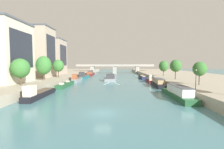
{
  "coord_description": "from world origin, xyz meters",
  "views": [
    {
      "loc": [
        2.21,
        -22.82,
        7.17
      ],
      "look_at": [
        0.0,
        39.13,
        3.01
      ],
      "focal_mm": 25.61,
      "sensor_mm": 36.0,
      "label": 1
    }
  ],
  "objects_px": {
    "moored_boat_left_downstream": "(92,73)",
    "moored_boat_left_second": "(39,93)",
    "moored_boat_left_midway": "(84,76)",
    "moored_boat_right_end": "(178,93)",
    "tree_left_nearest": "(58,66)",
    "moored_boat_left_upstream": "(77,79)",
    "tree_left_second": "(44,65)",
    "tree_right_past_mid": "(200,69)",
    "moored_boat_right_lone": "(150,80)",
    "moored_boat_left_far": "(90,74)",
    "moored_boat_right_gap_after": "(158,83)",
    "moored_boat_left_lone": "(65,85)",
    "lamppost_right_bank": "(196,79)",
    "barge_midriver": "(111,78)",
    "bridge_far": "(115,68)",
    "tree_left_midway": "(20,68)",
    "moored_boat_right_second": "(143,77)",
    "tree_right_second": "(164,66)",
    "tree_right_far": "(176,66)"
  },
  "relations": [
    {
      "from": "moored_boat_left_downstream",
      "to": "moored_boat_left_second",
      "type": "bearing_deg",
      "value": -89.77
    },
    {
      "from": "moored_boat_left_midway",
      "to": "moored_boat_right_end",
      "type": "bearing_deg",
      "value": -56.47
    },
    {
      "from": "tree_left_nearest",
      "to": "moored_boat_left_upstream",
      "type": "bearing_deg",
      "value": 17.51
    },
    {
      "from": "moored_boat_left_upstream",
      "to": "moored_boat_right_end",
      "type": "relative_size",
      "value": 0.75
    },
    {
      "from": "moored_boat_left_downstream",
      "to": "tree_left_second",
      "type": "xyz_separation_m",
      "value": [
        -6.58,
        -56.11,
        5.81
      ]
    },
    {
      "from": "tree_right_past_mid",
      "to": "moored_boat_right_lone",
      "type": "bearing_deg",
      "value": 108.45
    },
    {
      "from": "moored_boat_left_far",
      "to": "moored_boat_right_gap_after",
      "type": "bearing_deg",
      "value": -56.06
    },
    {
      "from": "moored_boat_left_lone",
      "to": "lamppost_right_bank",
      "type": "relative_size",
      "value": 3.44
    },
    {
      "from": "barge_midriver",
      "to": "moored_boat_left_lone",
      "type": "xyz_separation_m",
      "value": [
        -13.42,
        -22.63,
        -0.3
      ]
    },
    {
      "from": "moored_boat_left_far",
      "to": "moored_boat_right_end",
      "type": "relative_size",
      "value": 0.86
    },
    {
      "from": "lamppost_right_bank",
      "to": "bridge_far",
      "type": "bearing_deg",
      "value": 101.69
    },
    {
      "from": "barge_midriver",
      "to": "tree_left_midway",
      "type": "height_order",
      "value": "tree_left_midway"
    },
    {
      "from": "moored_boat_left_far",
      "to": "tree_right_past_mid",
      "type": "bearing_deg",
      "value": -55.74
    },
    {
      "from": "tree_right_past_mid",
      "to": "moored_boat_right_second",
      "type": "bearing_deg",
      "value": 102.56
    },
    {
      "from": "barge_midriver",
      "to": "moored_boat_right_gap_after",
      "type": "relative_size",
      "value": 1.89
    },
    {
      "from": "moored_boat_left_lone",
      "to": "tree_left_midway",
      "type": "bearing_deg",
      "value": -120.51
    },
    {
      "from": "tree_right_past_mid",
      "to": "lamppost_right_bank",
      "type": "bearing_deg",
      "value": -120.6
    },
    {
      "from": "moored_boat_left_downstream",
      "to": "moored_boat_right_gap_after",
      "type": "xyz_separation_m",
      "value": [
        29.74,
        -55.7,
        0.2
      ]
    },
    {
      "from": "tree_left_second",
      "to": "moored_boat_left_lone",
      "type": "bearing_deg",
      "value": -1.38
    },
    {
      "from": "moored_boat_left_upstream",
      "to": "tree_left_nearest",
      "type": "distance_m",
      "value": 8.8
    },
    {
      "from": "tree_left_second",
      "to": "bridge_far",
      "type": "xyz_separation_m",
      "value": [
        21.34,
        69.3,
        -2.4
      ]
    },
    {
      "from": "moored_boat_right_second",
      "to": "moored_boat_left_second",
      "type": "bearing_deg",
      "value": -123.02
    },
    {
      "from": "moored_boat_left_upstream",
      "to": "tree_left_nearest",
      "type": "xyz_separation_m",
      "value": [
        -6.62,
        -2.09,
        5.41
      ]
    },
    {
      "from": "barge_midriver",
      "to": "moored_boat_left_far",
      "type": "xyz_separation_m",
      "value": [
        -13.36,
        21.48,
        0.25
      ]
    },
    {
      "from": "tree_right_second",
      "to": "moored_boat_left_midway",
      "type": "bearing_deg",
      "value": 165.84
    },
    {
      "from": "moored_boat_left_second",
      "to": "tree_right_past_mid",
      "type": "height_order",
      "value": "tree_right_past_mid"
    },
    {
      "from": "moored_boat_right_second",
      "to": "lamppost_right_bank",
      "type": "relative_size",
      "value": 3.17
    },
    {
      "from": "moored_boat_right_lone",
      "to": "tree_right_past_mid",
      "type": "relative_size",
      "value": 1.78
    },
    {
      "from": "moored_boat_left_downstream",
      "to": "moored_boat_right_gap_after",
      "type": "distance_m",
      "value": 63.14
    },
    {
      "from": "moored_boat_right_end",
      "to": "tree_right_past_mid",
      "type": "height_order",
      "value": "tree_right_past_mid"
    },
    {
      "from": "barge_midriver",
      "to": "moored_boat_left_second",
      "type": "height_order",
      "value": "moored_boat_left_second"
    },
    {
      "from": "moored_boat_left_lone",
      "to": "moored_boat_right_end",
      "type": "height_order",
      "value": "moored_boat_right_end"
    },
    {
      "from": "moored_boat_right_gap_after",
      "to": "moored_boat_right_lone",
      "type": "xyz_separation_m",
      "value": [
        -0.16,
        12.34,
        -0.18
      ]
    },
    {
      "from": "tree_right_far",
      "to": "lamppost_right_bank",
      "type": "bearing_deg",
      "value": -99.47
    },
    {
      "from": "tree_left_nearest",
      "to": "tree_right_past_mid",
      "type": "distance_m",
      "value": 48.01
    },
    {
      "from": "moored_boat_left_midway",
      "to": "tree_right_second",
      "type": "xyz_separation_m",
      "value": [
        36.12,
        -9.12,
        5.15
      ]
    },
    {
      "from": "barge_midriver",
      "to": "tree_right_past_mid",
      "type": "height_order",
      "value": "tree_right_past_mid"
    },
    {
      "from": "moored_boat_left_upstream",
      "to": "moored_boat_right_lone",
      "type": "distance_m",
      "value": 28.99
    },
    {
      "from": "moored_boat_left_upstream",
      "to": "tree_left_second",
      "type": "bearing_deg",
      "value": -118.76
    },
    {
      "from": "moored_boat_left_midway",
      "to": "tree_left_midway",
      "type": "xyz_separation_m",
      "value": [
        -6.98,
        -39.63,
        5.07
      ]
    },
    {
      "from": "tree_left_midway",
      "to": "tree_right_second",
      "type": "distance_m",
      "value": 52.81
    },
    {
      "from": "moored_boat_right_lone",
      "to": "tree_left_nearest",
      "type": "height_order",
      "value": "tree_left_nearest"
    },
    {
      "from": "moored_boat_left_midway",
      "to": "moored_boat_right_lone",
      "type": "height_order",
      "value": "moored_boat_left_midway"
    },
    {
      "from": "moored_boat_left_midway",
      "to": "moored_boat_left_lone",
      "type": "bearing_deg",
      "value": -89.87
    },
    {
      "from": "tree_right_past_mid",
      "to": "moored_boat_left_downstream",
      "type": "bearing_deg",
      "value": 119.35
    },
    {
      "from": "moored_boat_left_downstream",
      "to": "tree_right_past_mid",
      "type": "height_order",
      "value": "tree_right_past_mid"
    },
    {
      "from": "moored_boat_left_lone",
      "to": "moored_boat_left_far",
      "type": "xyz_separation_m",
      "value": [
        0.07,
        44.1,
        0.55
      ]
    },
    {
      "from": "moored_boat_right_gap_after",
      "to": "tree_left_nearest",
      "type": "xyz_separation_m",
      "value": [
        -35.77,
        10.57,
        5.33
      ]
    },
    {
      "from": "moored_boat_left_midway",
      "to": "tree_right_far",
      "type": "xyz_separation_m",
      "value": [
        35.98,
        -23.59,
        5.49
      ]
    },
    {
      "from": "moored_boat_right_lone",
      "to": "moored_boat_right_end",
      "type": "bearing_deg",
      "value": -90.04
    }
  ]
}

